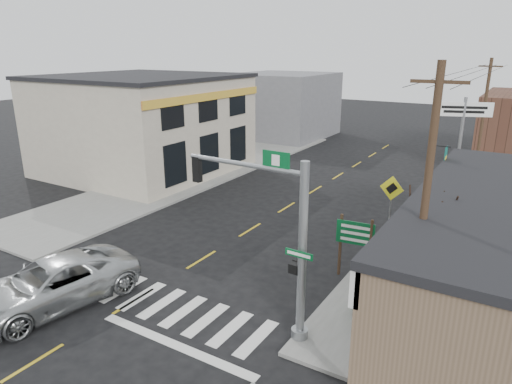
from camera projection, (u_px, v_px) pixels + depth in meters
The scene contains 19 objects.
ground at pixel (134, 301), 16.64m from camera, with size 140.00×140.00×0.00m, color black.
sidewalk_right at pixel (456, 232), 22.75m from camera, with size 6.00×38.00×0.13m, color slate.
sidewalk_left at pixel (178, 180), 31.67m from camera, with size 6.00×38.00×0.13m, color slate.
center_line at pixel (250, 230), 23.15m from camera, with size 0.12×56.00×0.01m, color gold.
crosswalk at pixel (142, 296), 16.96m from camera, with size 11.00×2.20×0.01m, color silver.
left_building at pixel (143, 125), 33.46m from camera, with size 12.00×12.00×6.80m, color #B9AF9A.
bldg_distant_left at pixel (283, 105), 47.20m from camera, with size 9.00×10.00×6.40m, color slate.
suv at pixel (52, 284), 16.18m from camera, with size 2.76×5.98×1.66m, color #B5B8BA.
traffic_signal_pole at pixel (282, 230), 13.65m from camera, with size 4.62×0.37×5.85m.
guide_sign at pixel (355, 239), 17.51m from camera, with size 1.47×0.13×2.58m.
fire_hydrant at pixel (386, 257), 18.87m from camera, with size 0.25×0.25×0.79m.
ped_crossing_sign at pixel (391, 196), 21.35m from camera, with size 1.18×0.08×3.04m.
lamp_post at pixel (430, 174), 20.18m from camera, with size 0.76×0.59×5.83m.
dance_center_sign at pixel (462, 124), 25.11m from camera, with size 2.90×0.18×6.16m.
bare_tree at pixel (433, 200), 14.92m from camera, with size 2.50×2.50×5.00m.
shrub_front at pixel (372, 302), 15.31m from camera, with size 1.45×1.45×1.09m, color #163715.
shrub_back at pixel (414, 261), 18.42m from camera, with size 1.20×1.20×0.90m, color black.
utility_pole_near at pixel (424, 211), 12.80m from camera, with size 1.46×0.22×8.40m.
utility_pole_far at pixel (483, 120), 30.09m from camera, with size 1.41×0.21×8.12m.
Camera 1 is at (11.43, -10.21, 8.81)m, focal length 32.00 mm.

